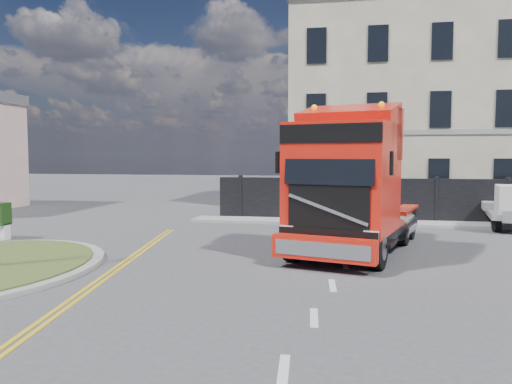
# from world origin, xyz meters

# --- Properties ---
(ground) EXTENTS (120.00, 120.00, 0.00)m
(ground) POSITION_xyz_m (0.00, 0.00, 0.00)
(ground) COLOR #424244
(ground) RESTS_ON ground
(hoarding_fence) EXTENTS (18.80, 0.25, 2.00)m
(hoarding_fence) POSITION_xyz_m (6.55, 9.00, 1.00)
(hoarding_fence) COLOR black
(hoarding_fence) RESTS_ON ground
(georgian_building) EXTENTS (12.30, 10.30, 12.80)m
(georgian_building) POSITION_xyz_m (6.00, 16.50, 5.77)
(georgian_building) COLOR beige
(georgian_building) RESTS_ON ground
(pavement_far) EXTENTS (20.00, 1.60, 0.12)m
(pavement_far) POSITION_xyz_m (6.00, 8.10, 0.06)
(pavement_far) COLOR gray
(pavement_far) RESTS_ON ground
(truck) EXTENTS (4.67, 7.93, 4.47)m
(truck) POSITION_xyz_m (3.07, 0.98, 2.00)
(truck) COLOR black
(truck) RESTS_ON ground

